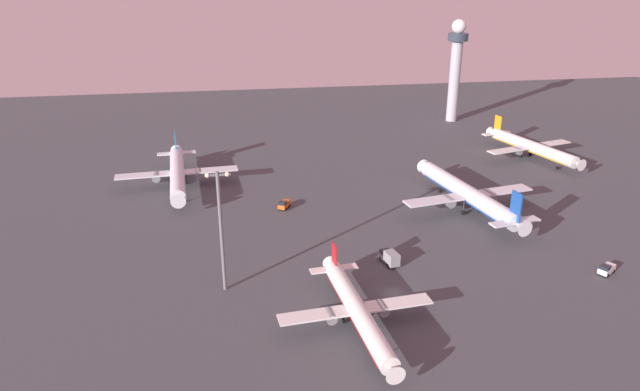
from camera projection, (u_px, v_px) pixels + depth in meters
name	position (u px, v px, depth m)	size (l,w,h in m)	color
ground_plane	(394.00, 293.00, 113.18)	(416.00, 416.00, 0.00)	#424449
control_tower	(456.00, 64.00, 231.67)	(8.00, 8.00, 40.70)	#A8A8B2
airplane_near_gate	(357.00, 310.00, 101.40)	(28.28, 36.29, 9.30)	silver
airplane_terminal_side	(468.00, 194.00, 150.12)	(36.63, 46.83, 12.05)	silver
airplane_mid_apron	(177.00, 173.00, 166.27)	(34.96, 44.89, 11.51)	silver
airplane_far_stand	(531.00, 147.00, 191.24)	(32.50, 41.42, 10.78)	silver
cargo_loader	(284.00, 204.00, 152.46)	(3.77, 4.57, 2.25)	#D85919
catering_truck	(390.00, 257.00, 123.91)	(3.47, 6.01, 3.05)	gray
baggage_tractor	(607.00, 269.00, 119.86)	(4.56, 3.80, 2.25)	white
apron_light_west	(221.00, 224.00, 109.41)	(4.80, 0.90, 24.78)	slate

